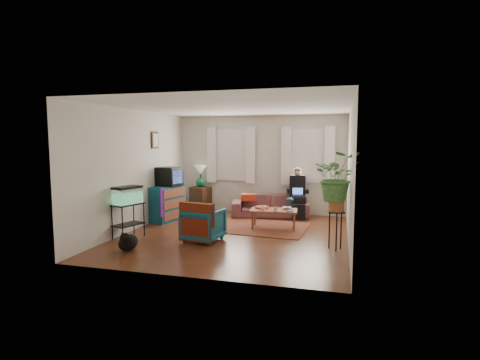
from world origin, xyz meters
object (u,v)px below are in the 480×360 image
(dresser, at_px, (167,203))
(coffee_table, at_px, (274,219))
(sofa, at_px, (270,202))
(armchair, at_px, (204,223))
(aquarium_stand, at_px, (128,221))
(side_table, at_px, (201,199))
(plant_stand, at_px, (336,230))

(dresser, xyz_separation_m, coffee_table, (2.66, -0.14, -0.21))
(sofa, relative_size, armchair, 2.77)
(armchair, xyz_separation_m, coffee_table, (1.14, 1.36, -0.14))
(sofa, bearing_deg, aquarium_stand, -141.11)
(side_table, distance_m, armchair, 3.15)
(sofa, xyz_separation_m, side_table, (-2.01, 0.29, -0.04))
(side_table, bearing_deg, plant_stand, -38.23)
(aquarium_stand, distance_m, armchair, 1.54)
(aquarium_stand, relative_size, coffee_table, 0.67)
(dresser, xyz_separation_m, aquarium_stand, (-0.01, -1.69, -0.08))
(coffee_table, xyz_separation_m, plant_stand, (1.35, -1.33, 0.14))
(dresser, distance_m, armchair, 2.14)
(dresser, relative_size, aquarium_stand, 1.37)
(aquarium_stand, bearing_deg, side_table, 101.77)
(dresser, height_order, armchair, dresser)
(sofa, relative_size, plant_stand, 2.76)
(sofa, xyz_separation_m, armchair, (-0.83, -2.63, -0.03))
(dresser, bearing_deg, plant_stand, -8.57)
(aquarium_stand, xyz_separation_m, coffee_table, (2.67, 1.55, -0.13))
(armchair, bearing_deg, dresser, -35.28)
(aquarium_stand, distance_m, coffee_table, 3.09)
(aquarium_stand, distance_m, plant_stand, 4.02)
(aquarium_stand, relative_size, armchair, 0.99)
(armchair, bearing_deg, coffee_table, -120.57)
(side_table, xyz_separation_m, aquarium_stand, (-0.35, -3.11, 0.01))
(side_table, bearing_deg, aquarium_stand, -96.43)
(dresser, xyz_separation_m, armchair, (1.52, -1.50, -0.08))
(sofa, height_order, plant_stand, sofa)
(armchair, bearing_deg, aquarium_stand, 16.34)
(dresser, relative_size, armchair, 1.35)
(plant_stand, bearing_deg, armchair, -179.30)
(coffee_table, bearing_deg, dresser, 171.14)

